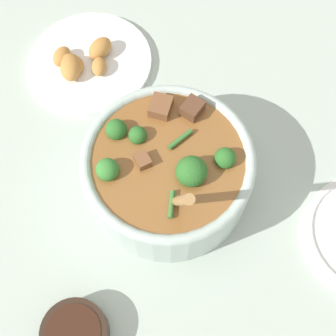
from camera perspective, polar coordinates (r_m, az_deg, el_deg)
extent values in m
plane|color=#ADBCAD|center=(0.73, 0.00, -2.09)|extent=(4.00, 4.00, 0.00)
cylinder|color=#B2C6BC|center=(0.69, 0.00, -0.63)|extent=(0.24, 0.24, 0.09)
torus|color=#B2C6BC|center=(0.64, 0.00, 1.01)|extent=(0.24, 0.24, 0.02)
cylinder|color=brown|center=(0.67, 0.00, -0.06)|extent=(0.22, 0.22, 0.06)
sphere|color=#2D6B28|center=(0.64, 6.97, 1.21)|extent=(0.03, 0.03, 0.03)
cylinder|color=#6B9956|center=(0.66, 6.77, 0.39)|extent=(0.01, 0.01, 0.01)
sphere|color=#2D6B28|center=(0.66, -6.33, 4.69)|extent=(0.03, 0.03, 0.03)
cylinder|color=#6B9956|center=(0.68, -6.14, 3.79)|extent=(0.01, 0.01, 0.01)
sphere|color=#2D6B28|center=(0.62, 2.87, -0.42)|extent=(0.04, 0.04, 0.04)
cylinder|color=#6B9956|center=(0.65, 2.75, -1.54)|extent=(0.02, 0.02, 0.02)
sphere|color=#387F33|center=(0.63, -7.39, -0.19)|extent=(0.03, 0.03, 0.03)
cylinder|color=#6B9956|center=(0.65, -7.15, -1.02)|extent=(0.01, 0.01, 0.01)
sphere|color=#2D6B28|center=(0.66, -3.72, 4.01)|extent=(0.03, 0.03, 0.03)
cylinder|color=#6B9956|center=(0.67, -3.62, 3.24)|extent=(0.01, 0.01, 0.01)
cube|color=brown|center=(0.64, -3.10, 0.88)|extent=(0.02, 0.02, 0.02)
cube|color=brown|center=(0.67, 2.98, 7.20)|extent=(0.03, 0.04, 0.02)
cube|color=brown|center=(0.68, -0.88, 7.32)|extent=(0.04, 0.04, 0.03)
cylinder|color=#3D7533|center=(0.65, 1.52, 3.54)|extent=(0.01, 0.04, 0.01)
cylinder|color=#3D7533|center=(0.61, 0.43, -4.43)|extent=(0.03, 0.03, 0.01)
ellipsoid|color=#A87A47|center=(0.62, 0.97, -4.07)|extent=(0.04, 0.03, 0.01)
cylinder|color=#A87A47|center=(0.54, 1.67, -3.97)|extent=(0.07, 0.04, 0.17)
cylinder|color=black|center=(0.67, -11.24, -19.15)|extent=(0.09, 0.09, 0.03)
cylinder|color=#381E14|center=(0.66, -11.43, -19.05)|extent=(0.07, 0.07, 0.01)
cylinder|color=white|center=(0.85, -9.44, 12.61)|extent=(0.21, 0.21, 0.01)
ellipsoid|color=#BC7F3D|center=(0.84, -12.82, 13.14)|extent=(0.04, 0.05, 0.02)
ellipsoid|color=#BC7F3D|center=(0.84, -8.27, 14.24)|extent=(0.05, 0.05, 0.03)
ellipsoid|color=#BC7F3D|center=(0.82, -11.76, 11.91)|extent=(0.06, 0.06, 0.03)
ellipsoid|color=#BC7F3D|center=(0.83, -11.54, 12.43)|extent=(0.05, 0.04, 0.03)
ellipsoid|color=#BC7F3D|center=(0.82, -8.39, 12.16)|extent=(0.04, 0.04, 0.02)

